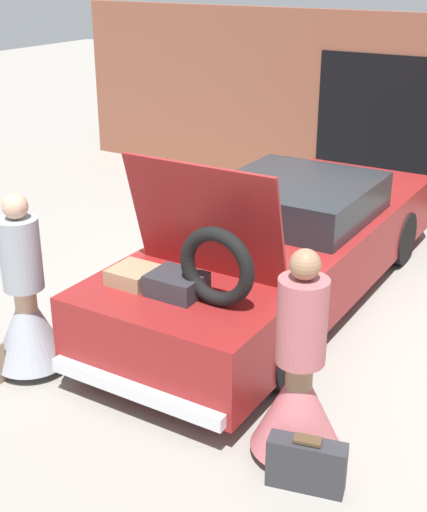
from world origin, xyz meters
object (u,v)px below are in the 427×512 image
(car, at_px, (283,247))
(suitcase_beside_right_person, at_px, (306,464))
(person_right, at_px, (298,387))
(person_left, at_px, (27,310))

(car, xyz_separation_m, suitcase_beside_right_person, (1.53, -2.70, -0.41))
(person_right, bearing_deg, car, 18.15)
(car, height_order, suitcase_beside_right_person, car)
(car, distance_m, suitcase_beside_right_person, 3.13)
(car, relative_size, suitcase_beside_right_person, 9.24)
(person_left, xyz_separation_m, person_right, (2.61, 0.14, 0.00))
(person_left, bearing_deg, car, 162.66)
(car, height_order, person_right, car)
(car, relative_size, person_right, 3.18)
(car, distance_m, person_right, 2.73)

